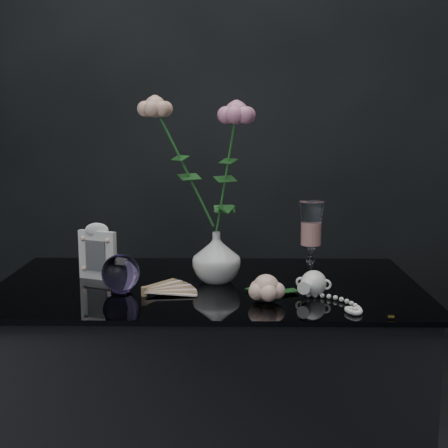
# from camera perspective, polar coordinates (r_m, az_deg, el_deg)

# --- Properties ---
(table) EXTENTS (1.05, 0.58, 0.76)m
(table) POSITION_cam_1_polar(r_m,az_deg,el_deg) (1.70, -1.43, -17.93)
(table) COLOR black
(table) RESTS_ON ground
(vase) EXTENTS (0.15, 0.15, 0.13)m
(vase) POSITION_cam_1_polar(r_m,az_deg,el_deg) (1.57, -0.70, -3.04)
(vase) COLOR silver
(vase) RESTS_ON table
(wine_glass) EXTENTS (0.08, 0.08, 0.21)m
(wine_glass) POSITION_cam_1_polar(r_m,az_deg,el_deg) (1.56, 7.94, -1.71)
(wine_glass) COLOR white
(wine_glass) RESTS_ON table
(picture_frame) EXTENTS (0.13, 0.12, 0.15)m
(picture_frame) POSITION_cam_1_polar(r_m,az_deg,el_deg) (1.63, -11.49, -2.44)
(picture_frame) COLOR white
(picture_frame) RESTS_ON table
(paperweight) EXTENTS (0.11, 0.11, 0.09)m
(paperweight) POSITION_cam_1_polar(r_m,az_deg,el_deg) (1.51, -9.43, -4.43)
(paperweight) COLOR #967DCB
(paperweight) RESTS_ON table
(paper_fan) EXTENTS (0.30, 0.27, 0.03)m
(paper_fan) POSITION_cam_1_polar(r_m,az_deg,el_deg) (1.47, -7.30, -6.05)
(paper_fan) COLOR beige
(paper_fan) RESTS_ON table
(loose_rose) EXTENTS (0.16, 0.20, 0.06)m
(loose_rose) POSITION_cam_1_polar(r_m,az_deg,el_deg) (1.41, 3.87, -5.85)
(loose_rose) COLOR #FEBCA4
(loose_rose) RESTS_ON table
(pearl_jar) EXTENTS (0.27, 0.28, 0.06)m
(pearl_jar) POSITION_cam_1_polar(r_m,az_deg,el_deg) (1.47, 8.19, -5.28)
(pearl_jar) COLOR white
(pearl_jar) RESTS_ON table
(roses) EXTENTS (0.27, 0.11, 0.38)m
(roses) POSITION_cam_1_polar(r_m,az_deg,el_deg) (1.53, -2.03, 6.15)
(roses) COLOR #DFA88B
(roses) RESTS_ON vase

